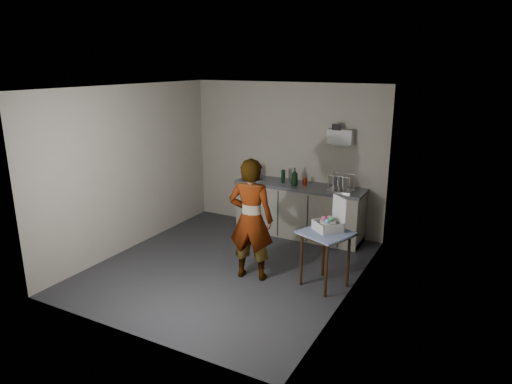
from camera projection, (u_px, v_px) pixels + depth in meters
The scene contains 15 objects.
ground at pixel (229, 267), 6.75m from camera, with size 4.00×4.00×0.00m, color #2B2C30.
wall_back at pixel (286, 157), 8.09m from camera, with size 3.60×0.02×2.60m, color #B3AD9C.
wall_right at pixel (352, 199), 5.59m from camera, with size 0.02×4.00×2.60m, color #B3AD9C.
wall_left at pixel (131, 168), 7.21m from camera, with size 0.02×4.00×2.60m, color #B3AD9C.
ceiling at pixel (225, 88), 6.04m from camera, with size 3.60×4.00×0.01m, color silver.
kitchen_counter at pixel (299, 212), 7.90m from camera, with size 2.24×0.62×0.91m.
wall_shelf at pixel (340, 137), 7.45m from camera, with size 0.42×0.18×0.37m.
side_table at pixel (326, 239), 6.01m from camera, with size 0.78×0.78×0.77m.
standing_man at pixel (251, 220), 6.21m from camera, with size 0.62×0.41×1.71m, color #B2A593.
soap_bottle at pixel (295, 177), 7.67m from camera, with size 0.12×0.12×0.30m, color black.
soda_can at pixel (305, 181), 7.73m from camera, with size 0.07×0.07×0.13m, color red.
dark_bottle at pixel (283, 176), 7.86m from camera, with size 0.07×0.07×0.23m, color black.
paper_towel at pixel (258, 173), 8.08m from camera, with size 0.14×0.14×0.25m.
dish_rack at pixel (340, 187), 7.37m from camera, with size 0.39×0.30×0.28m.
bakery_box at pixel (329, 223), 6.01m from camera, with size 0.46×0.46×0.45m.
Camera 1 is at (3.28, -5.27, 2.92)m, focal length 32.00 mm.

